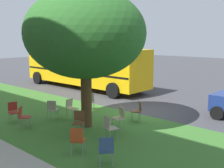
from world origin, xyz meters
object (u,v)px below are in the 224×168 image
at_px(chair_3, 120,116).
at_px(chair_7, 71,107).
at_px(chair_4, 106,149).
at_px(chair_6, 90,100).
at_px(street_tree, 85,34).
at_px(chair_5, 137,109).
at_px(chair_0, 14,110).
at_px(chair_8, 79,120).
at_px(school_bus, 83,64).
at_px(chair_9, 77,139).
at_px(chair_2, 110,126).
at_px(chair_1, 52,108).
at_px(chair_10, 23,115).

xyz_separation_m(chair_3, chair_7, (2.59, 0.33, 0.00)).
bearing_deg(chair_4, chair_6, -39.43).
xyz_separation_m(street_tree, chair_5, (-1.12, -1.96, -3.21)).
distance_m(chair_0, chair_7, 2.45).
bearing_deg(chair_8, school_bus, -43.27).
height_order(chair_4, school_bus, school_bus).
height_order(chair_6, chair_9, same).
distance_m(chair_6, school_bus, 6.58).
distance_m(chair_2, chair_4, 1.97).
bearing_deg(chair_3, chair_5, -85.25).
bearing_deg(school_bus, chair_4, 140.62).
distance_m(street_tree, chair_5, 3.92).
bearing_deg(chair_9, chair_3, -76.99).
distance_m(street_tree, chair_6, 4.07).
distance_m(chair_4, chair_7, 5.02).
relative_size(chair_6, school_bus, 0.08).
bearing_deg(chair_0, chair_2, -165.71).
relative_size(chair_5, chair_6, 1.00).
distance_m(chair_3, school_bus, 9.62).
relative_size(chair_6, chair_7, 1.00).
distance_m(chair_1, chair_4, 5.12).
bearing_deg(chair_9, chair_8, -42.49).
distance_m(chair_5, chair_7, 2.98).
distance_m(street_tree, chair_1, 3.69).
xyz_separation_m(chair_8, school_bus, (7.18, -6.76, 1.24)).
relative_size(chair_0, school_bus, 0.08).
distance_m(chair_6, chair_9, 5.33).
relative_size(chair_5, school_bus, 0.08).
bearing_deg(chair_2, chair_8, 10.71).
distance_m(chair_1, chair_3, 3.18).
distance_m(street_tree, chair_7, 3.50).
bearing_deg(chair_7, chair_4, 151.45).
distance_m(chair_9, school_bus, 11.83).
bearing_deg(chair_6, school_bus, -39.33).
relative_size(chair_8, chair_9, 1.00).
relative_size(chair_0, chair_9, 1.00).
bearing_deg(street_tree, chair_6, -46.89).
bearing_deg(school_bus, chair_0, 117.55).
distance_m(chair_0, chair_10, 0.99).
distance_m(chair_1, chair_7, 0.83).
xyz_separation_m(street_tree, chair_6, (1.72, -1.83, -3.21)).
distance_m(chair_1, chair_2, 3.58).
bearing_deg(chair_0, chair_10, 172.96).
relative_size(chair_1, school_bus, 0.08).
distance_m(chair_0, chair_8, 3.31).
height_order(chair_3, chair_10, same).
xyz_separation_m(chair_0, chair_10, (-0.98, 0.12, 0.00)).
xyz_separation_m(chair_5, chair_9, (-0.75, 4.07, 0.00)).
bearing_deg(chair_0, chair_9, 175.17).
bearing_deg(chair_2, chair_1, -2.70).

